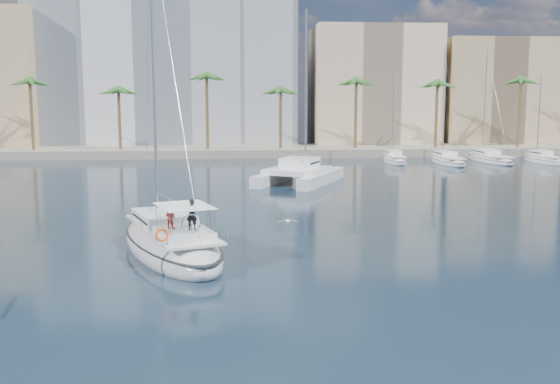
{
  "coord_description": "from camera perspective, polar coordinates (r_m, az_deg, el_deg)",
  "views": [
    {
      "loc": [
        -1.22,
        -33.6,
        8.06
      ],
      "look_at": [
        1.42,
        1.5,
        2.92
      ],
      "focal_mm": 40.0,
      "sensor_mm": 36.0,
      "label": 1
    }
  ],
  "objects": [
    {
      "name": "main_sloop",
      "position": [
        33.91,
        -9.98,
        -4.6
      ],
      "size": [
        8.26,
        13.31,
        18.85
      ],
      "rotation": [
        0.0,
        0.0,
        0.36
      ],
      "color": "silver",
      "rests_on": "ground"
    },
    {
      "name": "palm_centre",
      "position": [
        90.64,
        -3.57,
        9.7
      ],
      "size": [
        3.6,
        3.6,
        12.3
      ],
      "color": "brown",
      "rests_on": "ground"
    },
    {
      "name": "palm_right",
      "position": [
        97.23,
        17.17,
        9.26
      ],
      "size": [
        3.6,
        3.6,
        12.3
      ],
      "color": "brown",
      "rests_on": "ground"
    },
    {
      "name": "moored_yacht_c",
      "position": [
        87.93,
        18.65,
        2.62
      ],
      "size": [
        3.98,
        12.33,
        15.54
      ],
      "primitive_type": null,
      "rotation": [
        0.0,
        0.0,
        0.03
      ],
      "color": "silver",
      "rests_on": "ground"
    },
    {
      "name": "moored_yacht_a",
      "position": [
        83.74,
        10.42,
        2.65
      ],
      "size": [
        3.37,
        9.52,
        11.9
      ],
      "primitive_type": null,
      "rotation": [
        0.0,
        0.0,
        -0.07
      ],
      "color": "silver",
      "rests_on": "ground"
    },
    {
      "name": "ground",
      "position": [
        34.58,
        -2.17,
        -5.17
      ],
      "size": [
        160.0,
        160.0,
        0.0
      ],
      "primitive_type": "plane",
      "color": "black",
      "rests_on": "ground"
    },
    {
      "name": "building_beige",
      "position": [
        106.19,
        8.45,
        9.27
      ],
      "size": [
        20.0,
        14.0,
        20.0
      ],
      "primitive_type": "cube",
      "color": "beige",
      "rests_on": "ground"
    },
    {
      "name": "seagull",
      "position": [
        39.1,
        0.71,
        -2.67
      ],
      "size": [
        1.21,
        0.52,
        0.22
      ],
      "color": "silver",
      "rests_on": "ground"
    },
    {
      "name": "moored_yacht_d",
      "position": [
        88.89,
        23.01,
        2.45
      ],
      "size": [
        3.52,
        9.55,
        11.9
      ],
      "primitive_type": null,
      "rotation": [
        0.0,
        0.0,
        0.09
      ],
      "color": "silver",
      "rests_on": "ground"
    },
    {
      "name": "moored_yacht_b",
      "position": [
        83.73,
        15.07,
        2.5
      ],
      "size": [
        3.32,
        10.83,
        13.72
      ],
      "primitive_type": null,
      "rotation": [
        0.0,
        0.0,
        -0.02
      ],
      "color": "silver",
      "rests_on": "ground"
    },
    {
      "name": "quay",
      "position": [
        94.9,
        -3.55,
        3.79
      ],
      "size": [
        120.0,
        14.0,
        1.2
      ],
      "primitive_type": "cube",
      "color": "gray",
      "rests_on": "ground"
    },
    {
      "name": "building_modern",
      "position": [
        107.31,
        -10.26,
        11.36
      ],
      "size": [
        42.0,
        16.0,
        28.0
      ],
      "primitive_type": "cube",
      "color": "silver",
      "rests_on": "ground"
    },
    {
      "name": "building_tan_right",
      "position": [
        110.42,
        18.96,
        8.36
      ],
      "size": [
        18.0,
        12.0,
        18.0
      ],
      "primitive_type": "cube",
      "color": "tan",
      "rests_on": "ground"
    },
    {
      "name": "catamaran",
      "position": [
        61.91,
        1.76,
        1.89
      ],
      "size": [
        10.28,
        13.03,
        17.04
      ],
      "rotation": [
        0.0,
        0.0,
        -0.44
      ],
      "color": "silver",
      "rests_on": "ground"
    }
  ]
}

